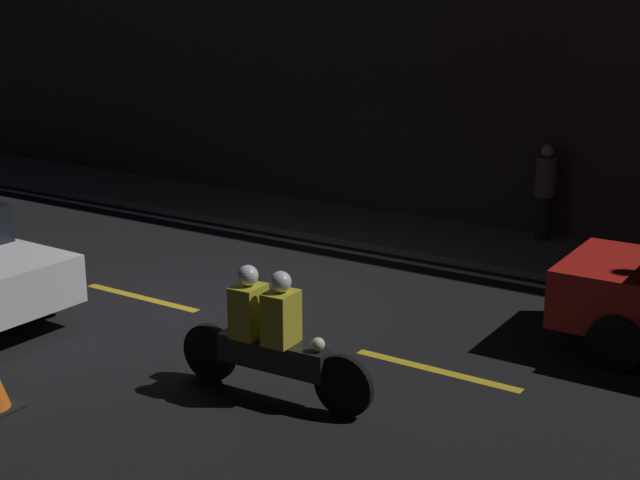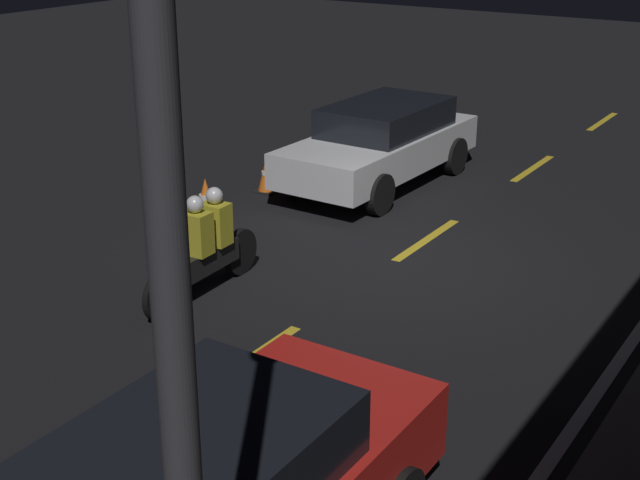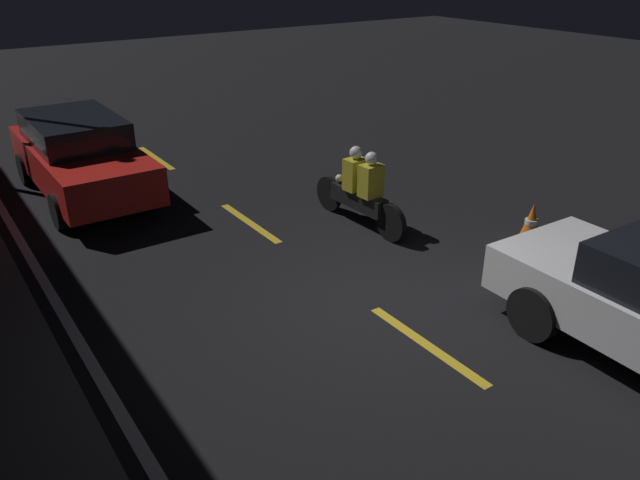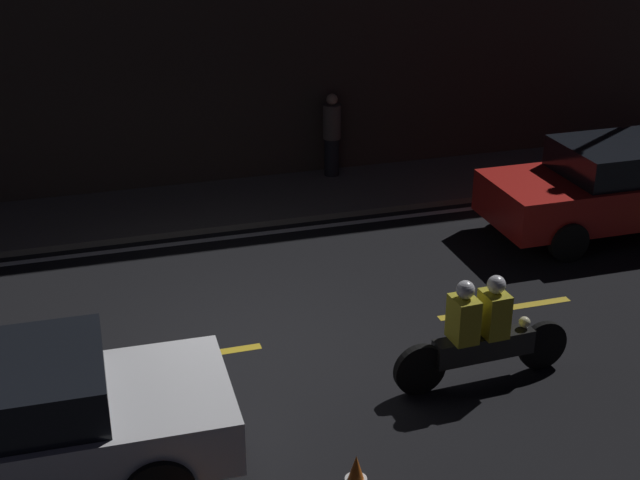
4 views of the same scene
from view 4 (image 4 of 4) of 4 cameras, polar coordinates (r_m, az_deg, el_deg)
ground_plane at (r=11.62m, az=-3.81°, el=-6.78°), size 56.00×56.00×0.00m
raised_curb at (r=15.87m, az=-7.82°, el=2.11°), size 28.00×2.18×0.11m
building_front at (r=16.19m, az=-9.21°, el=14.11°), size 28.00×0.30×6.41m
lane_dash_c at (r=11.47m, az=-8.72°, el=-7.45°), size 2.00×0.14×0.01m
lane_dash_d at (r=12.73m, az=11.76°, el=-4.31°), size 2.00×0.14×0.01m
lane_solid_kerb at (r=14.67m, az=-6.94°, el=0.04°), size 25.20×0.14×0.01m
taxi_red at (r=15.46m, az=18.70°, el=3.39°), size 4.39×1.85×1.52m
motorcycle at (r=10.73m, az=10.20°, el=-5.95°), size 2.30×0.39×1.39m
pedestrian at (r=16.86m, az=0.76°, el=6.77°), size 0.34×0.34×1.59m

